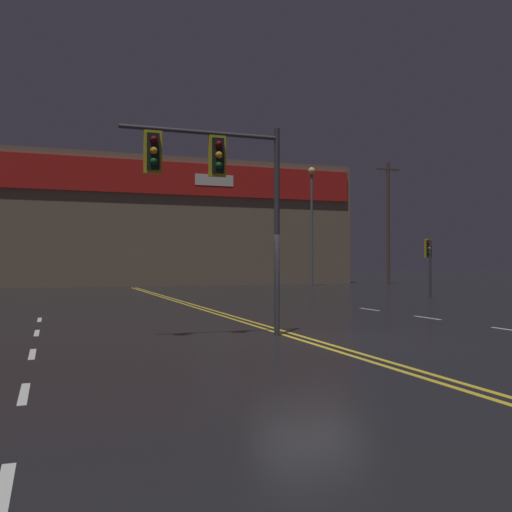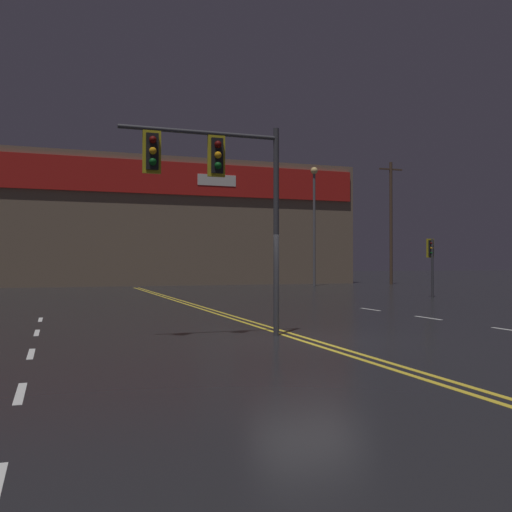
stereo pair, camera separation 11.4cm
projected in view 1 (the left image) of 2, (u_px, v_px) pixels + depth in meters
name	position (u px, v px, depth m)	size (l,w,h in m)	color
ground_plane	(308.00, 340.00, 13.22)	(200.00, 200.00, 0.00)	black
road_markings	(404.00, 349.00, 11.88)	(17.72, 60.00, 0.01)	gold
traffic_signal_median	(215.00, 175.00, 13.61)	(3.93, 0.36, 5.15)	#38383D
traffic_signal_corner_northeast	(429.00, 254.00, 30.06)	(0.42, 0.36, 3.08)	#38383D
streetlight_near_left	(312.00, 210.00, 44.85)	(0.56, 0.56, 9.35)	#59595E
building_backdrop	(122.00, 224.00, 48.55)	(38.53, 10.23, 10.30)	#7A6651
utility_pole_row	(124.00, 213.00, 40.90)	(46.30, 0.26, 10.36)	#4C3828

